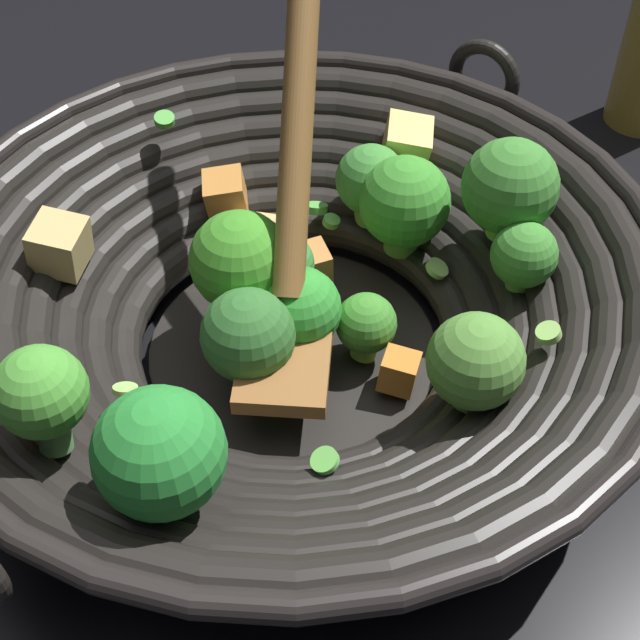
{
  "coord_description": "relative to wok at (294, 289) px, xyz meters",
  "views": [
    {
      "loc": [
        0.34,
        -0.14,
        0.41
      ],
      "look_at": [
        0.0,
        0.02,
        0.03
      ],
      "focal_mm": 50.5,
      "sensor_mm": 36.0,
      "label": 1
    }
  ],
  "objects": [
    {
      "name": "ground_plane",
      "position": [
        -0.0,
        -0.0,
        -0.06
      ],
      "size": [
        4.0,
        4.0,
        0.0
      ],
      "primitive_type": "plane",
      "color": "black"
    },
    {
      "name": "wok",
      "position": [
        0.0,
        0.0,
        0.0
      ],
      "size": [
        0.43,
        0.43,
        0.27
      ],
      "color": "black",
      "rests_on": "ground"
    }
  ]
}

